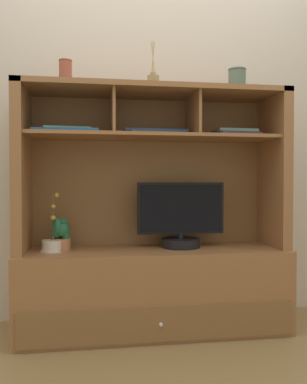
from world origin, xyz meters
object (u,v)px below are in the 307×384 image
Objects in this scene: ceramic_vase at (65,73)px; magazine_stack_right at (154,133)px; potted_orchid at (53,244)px; diffuser_bottle at (153,82)px; tv_monitor at (181,220)px; potted_fern at (61,235)px; magazine_stack_left at (235,133)px; magazine_stack_centre at (67,131)px; media_console at (153,259)px; accent_vase at (237,80)px.

magazine_stack_right is at bearing 4.16° from ceramic_vase.
diffuser_bottle reaches higher than potted_orchid.
tv_monitor is 3.56× the size of ceramic_vase.
potted_fern is 0.68× the size of diffuser_bottle.
magazine_stack_left reaches higher than magazine_stack_right.
magazine_stack_centre is (0.04, -0.01, 0.60)m from potted_fern.
magazine_stack_right is at bearing 171.98° from magazine_stack_left.
ceramic_vase reaches higher than potted_fern.
accent_vase is at bearing -2.84° from media_console.
accent_vase is (1.03, -0.02, -0.01)m from ceramic_vase.
potted_fern is 0.50× the size of magazine_stack_right.
ceramic_vase is (0.07, 0.01, 0.98)m from potted_orchid.
potted_orchid is at bearing -175.17° from magazine_stack_right.
tv_monitor is 0.62m from magazine_stack_left.
magazine_stack_right is at bearing 171.48° from tv_monitor.
magazine_stack_centre is 1.07m from accent_vase.
media_console reaches higher than magazine_stack_right.
magazine_stack_centre is at bearing -58.91° from ceramic_vase.
ceramic_vase reaches higher than media_console.
tv_monitor is 2.77× the size of potted_fern.
magazine_stack_centre is 0.52m from magazine_stack_right.
accent_vase is (1.02, -0.00, 0.33)m from magazine_stack_centre.
magazine_stack_right reaches higher than magazine_stack_centre.
diffuser_bottle is 2.06× the size of accent_vase.
diffuser_bottle is (-0.00, 0.01, 1.07)m from media_console.
magazine_stack_left reaches higher than magazine_stack_centre.
potted_orchid is 1.26m from magazine_stack_left.
accent_vase is (1.10, -0.01, 0.98)m from potted_orchid.
magazine_stack_left is 0.58m from diffuser_bottle.
magazine_stack_centre is (-0.67, -0.03, 0.52)m from tv_monitor.
diffuser_bottle reaches higher than magazine_stack_left.
potted_orchid is 0.89× the size of magazine_stack_centre.
magazine_stack_left is 0.33m from accent_vase.
media_console is at bearing -177.79° from tv_monitor.
diffuser_bottle reaches higher than tv_monitor.
accent_vase reaches higher than potted_orchid.
diffuser_bottle is at bearing 90.00° from media_console.
potted_fern is at bearing 10.35° from potted_orchid.
magazine_stack_left is 2.05× the size of accent_vase.
media_console is at bearing 0.83° from ceramic_vase.
tv_monitor is 0.86m from magazine_stack_centre.
accent_vase reaches higher than media_console.
potted_orchid is at bearing 179.02° from magazine_stack_centre.
magazine_stack_centre is 2.55× the size of ceramic_vase.
potted_fern is 0.68× the size of magazine_stack_left.
potted_orchid is 1.19× the size of magazine_stack_left.
diffuser_bottle is at bearing 3.32° from magazine_stack_centre.
accent_vase is (0.51, -0.03, 1.09)m from media_console.
media_console reaches higher than potted_orchid.
magazine_stack_centre reaches higher than potted_fern.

